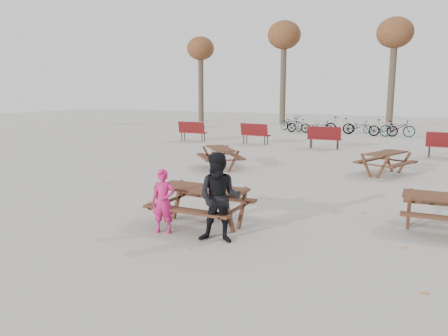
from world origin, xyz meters
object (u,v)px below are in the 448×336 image
at_px(main_picnic_table, 202,197).
at_px(adult, 219,198).
at_px(food_tray, 212,188).
at_px(picnic_table_east, 448,214).
at_px(soda_bottle, 206,185).
at_px(picnic_table_north, 220,158).
at_px(picnic_table_far, 385,164).
at_px(child, 163,201).

height_order(main_picnic_table, adult, adult).
distance_m(food_tray, picnic_table_east, 4.51).
relative_size(food_tray, soda_bottle, 1.06).
bearing_deg(picnic_table_east, adult, -148.00).
bearing_deg(picnic_table_east, picnic_table_north, 147.72).
xyz_separation_m(adult, picnic_table_far, (1.92, 7.87, -0.44)).
height_order(adult, picnic_table_north, adult).
height_order(main_picnic_table, child, child).
relative_size(adult, picnic_table_east, 0.98).
bearing_deg(main_picnic_table, picnic_table_north, 113.43).
bearing_deg(picnic_table_far, food_tray, -176.95).
bearing_deg(adult, child, 166.42).
bearing_deg(child, soda_bottle, 28.97).
distance_m(child, picnic_table_far, 8.47).
relative_size(picnic_table_east, picnic_table_far, 0.98).
xyz_separation_m(main_picnic_table, food_tray, (0.25, -0.05, 0.21)).
bearing_deg(main_picnic_table, soda_bottle, -32.62).
bearing_deg(picnic_table_north, main_picnic_table, -17.50).
distance_m(food_tray, child, 0.96).
xyz_separation_m(main_picnic_table, soda_bottle, (0.15, -0.10, 0.26)).
xyz_separation_m(food_tray, picnic_table_north, (-2.78, 5.90, -0.43)).
xyz_separation_m(adult, picnic_table_north, (-3.29, 6.55, -0.44)).
bearing_deg(picnic_table_east, soda_bottle, -158.46).
bearing_deg(picnic_table_east, picnic_table_far, 106.12).
bearing_deg(main_picnic_table, food_tray, -11.48).
bearing_deg(child, adult, -17.47).
xyz_separation_m(main_picnic_table, picnic_table_north, (-2.53, 5.85, -0.23)).
height_order(child, picnic_table_far, child).
height_order(main_picnic_table, food_tray, food_tray).
bearing_deg(child, main_picnic_table, 41.29).
distance_m(child, picnic_table_east, 5.39).
bearing_deg(food_tray, picnic_table_east, 22.82).
bearing_deg(picnic_table_east, main_picnic_table, -160.26).
bearing_deg(picnic_table_north, picnic_table_east, 18.11).
relative_size(soda_bottle, picnic_table_far, 0.10).
xyz_separation_m(child, picnic_table_far, (3.09, 7.88, -0.25)).
height_order(picnic_table_north, picnic_table_far, picnic_table_far).
relative_size(food_tray, picnic_table_far, 0.11).
bearing_deg(adult, picnic_table_north, 102.43).
distance_m(picnic_table_north, picnic_table_far, 5.37).
relative_size(main_picnic_table, child, 1.48).
distance_m(child, picnic_table_north, 6.90).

